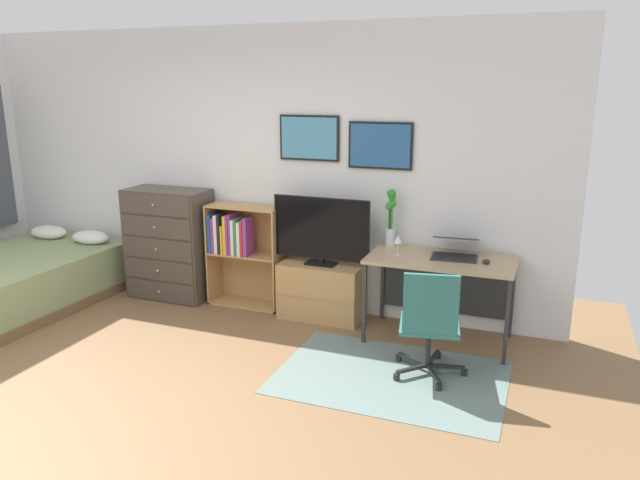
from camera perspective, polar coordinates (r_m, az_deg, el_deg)
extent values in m
plane|color=brown|center=(4.55, -20.93, -14.90)|extent=(7.20, 7.20, 0.00)
cube|color=white|center=(6.04, -6.61, 6.75)|extent=(6.12, 0.06, 2.70)
cube|color=black|center=(5.68, -1.02, 9.64)|extent=(0.59, 0.02, 0.42)
cube|color=#4C93B7|center=(5.67, -1.07, 9.63)|extent=(0.55, 0.01, 0.38)
cube|color=black|center=(5.47, 5.73, 8.88)|extent=(0.59, 0.02, 0.42)
cube|color=#285B93|center=(5.45, 5.69, 8.87)|extent=(0.55, 0.01, 0.38)
cube|color=slate|center=(4.73, 6.71, -12.70)|extent=(1.70, 1.20, 0.01)
cube|color=brown|center=(6.80, -26.47, -5.10)|extent=(1.39, 1.97, 0.10)
cube|color=#8C9E6B|center=(6.73, -26.71, -3.09)|extent=(1.35, 1.93, 0.40)
ellipsoid|color=white|center=(7.34, -24.28, 0.68)|extent=(0.45, 0.29, 0.14)
ellipsoid|color=white|center=(6.93, -20.88, 0.25)|extent=(0.45, 0.29, 0.14)
cube|color=#4C4238|center=(6.38, -14.04, -0.34)|extent=(0.85, 0.42, 1.13)
cube|color=#493F35|center=(6.35, -14.91, -4.72)|extent=(0.81, 0.01, 0.20)
sphere|color=#A59E8C|center=(6.33, -14.99, -4.76)|extent=(0.03, 0.03, 0.03)
cube|color=#493F35|center=(6.28, -15.04, -2.79)|extent=(0.81, 0.01, 0.20)
sphere|color=#A59E8C|center=(6.27, -15.13, -2.83)|extent=(0.03, 0.03, 0.03)
cube|color=#493F35|center=(6.22, -15.17, -0.82)|extent=(0.81, 0.01, 0.20)
sphere|color=#A59E8C|center=(6.20, -15.26, -0.85)|extent=(0.03, 0.03, 0.03)
cube|color=#493F35|center=(6.16, -15.31, 1.19)|extent=(0.81, 0.01, 0.20)
sphere|color=#A59E8C|center=(6.15, -15.40, 1.16)|extent=(0.03, 0.03, 0.03)
cube|color=#493F35|center=(6.12, -15.45, 3.24)|extent=(0.81, 0.01, 0.20)
sphere|color=#A59E8C|center=(6.10, -15.54, 3.21)|extent=(0.03, 0.03, 0.03)
cube|color=tan|center=(6.19, -10.02, -1.16)|extent=(0.02, 0.30, 1.01)
cube|color=tan|center=(5.85, -3.87, -1.88)|extent=(0.02, 0.30, 1.01)
cube|color=tan|center=(6.17, -6.89, -5.96)|extent=(0.75, 0.30, 0.02)
cube|color=tan|center=(6.01, -7.04, -1.33)|extent=(0.71, 0.30, 0.02)
cube|color=tan|center=(5.90, -7.18, 3.14)|extent=(0.71, 0.30, 0.02)
cube|color=tan|center=(6.14, -6.39, -1.16)|extent=(0.75, 0.01, 1.01)
cube|color=#1E519E|center=(6.09, -9.97, 0.75)|extent=(0.03, 0.22, 0.39)
cube|color=#8C388C|center=(6.08, -9.68, 0.57)|extent=(0.03, 0.22, 0.35)
cube|color=white|center=(6.05, -9.43, 0.67)|extent=(0.04, 0.21, 0.38)
cube|color=black|center=(6.01, -9.25, 0.67)|extent=(0.03, 0.17, 0.40)
cube|color=gold|center=(6.02, -8.91, 0.14)|extent=(0.02, 0.19, 0.28)
cube|color=gold|center=(6.01, -8.58, 0.61)|extent=(0.03, 0.22, 0.38)
cube|color=#8C388C|center=(5.98, -8.40, 0.60)|extent=(0.02, 0.20, 0.39)
cube|color=#8C388C|center=(5.97, -8.17, 0.62)|extent=(0.02, 0.20, 0.40)
cube|color=white|center=(5.96, -7.89, 0.37)|extent=(0.03, 0.20, 0.35)
cube|color=#2D8C4C|center=(5.93, -7.69, 0.33)|extent=(0.02, 0.17, 0.36)
cube|color=white|center=(5.93, -7.33, 0.23)|extent=(0.03, 0.20, 0.33)
cube|color=red|center=(5.91, -7.08, 0.20)|extent=(0.02, 0.19, 0.34)
cube|color=#8C388C|center=(5.88, -6.80, 0.34)|extent=(0.04, 0.18, 0.38)
cube|color=tan|center=(5.71, 0.17, -4.82)|extent=(0.78, 0.40, 0.53)
cube|color=tan|center=(5.53, -0.59, -5.47)|extent=(0.78, 0.01, 0.02)
cube|color=black|center=(5.61, 0.10, -2.22)|extent=(0.28, 0.16, 0.02)
cube|color=black|center=(5.60, 0.10, -1.88)|extent=(0.06, 0.04, 0.05)
cube|color=black|center=(5.52, 0.10, 1.10)|extent=(0.93, 0.02, 0.58)
cube|color=black|center=(5.51, 0.06, 1.08)|extent=(0.90, 0.01, 0.55)
cube|color=tan|center=(5.18, 11.41, -1.85)|extent=(1.22, 0.64, 0.03)
cube|color=#2D2D30|center=(5.15, 4.20, -6.03)|extent=(0.03, 0.03, 0.71)
cube|color=#2D2D30|center=(4.96, 17.27, -7.49)|extent=(0.03, 0.03, 0.71)
cube|color=#2D2D30|center=(5.68, 5.95, -4.07)|extent=(0.03, 0.03, 0.71)
cube|color=#2D2D30|center=(5.51, 17.74, -5.30)|extent=(0.03, 0.03, 0.71)
cube|color=#2D2D30|center=(5.57, 11.80, -4.29)|extent=(1.16, 0.02, 0.50)
cylinder|color=#232326|center=(4.83, 13.50, -12.11)|extent=(0.05, 0.05, 0.05)
cube|color=#232326|center=(4.81, 11.83, -11.63)|extent=(0.28, 0.08, 0.02)
cylinder|color=#232326|center=(5.06, 11.12, -10.69)|extent=(0.05, 0.05, 0.05)
cube|color=#232326|center=(4.92, 10.65, -10.91)|extent=(0.06, 0.28, 0.02)
cylinder|color=#232326|center=(4.97, 7.46, -11.03)|extent=(0.05, 0.05, 0.05)
cube|color=#232326|center=(4.88, 8.78, -11.08)|extent=(0.27, 0.14, 0.02)
cylinder|color=#232326|center=(4.68, 7.25, -12.76)|extent=(0.05, 0.05, 0.05)
cube|color=#232326|center=(4.73, 8.72, -11.94)|extent=(0.21, 0.23, 0.02)
cylinder|color=#232326|center=(4.59, 11.20, -13.51)|extent=(0.05, 0.05, 0.05)
cube|color=#232326|center=(4.68, 10.66, -12.30)|extent=(0.16, 0.26, 0.02)
cylinder|color=#232326|center=(4.73, 10.22, -9.77)|extent=(0.04, 0.04, 0.30)
cube|color=#2D6B66|center=(4.67, 10.31, -7.93)|extent=(0.52, 0.52, 0.03)
cube|color=#2D6B66|center=(4.39, 10.45, -6.02)|extent=(0.40, 0.11, 0.45)
cube|color=#333338|center=(5.19, 12.58, -1.62)|extent=(0.40, 0.29, 0.01)
cube|color=black|center=(5.18, 12.58, -1.56)|extent=(0.38, 0.26, 0.00)
cube|color=#333338|center=(5.31, 12.78, 0.14)|extent=(0.40, 0.27, 0.07)
cube|color=black|center=(5.31, 12.78, 0.14)|extent=(0.38, 0.25, 0.06)
ellipsoid|color=#262628|center=(5.11, 15.46, -1.96)|extent=(0.06, 0.10, 0.03)
cylinder|color=silver|center=(5.47, 6.66, 0.27)|extent=(0.09, 0.09, 0.16)
cylinder|color=#3D8438|center=(5.43, 6.83, 1.66)|extent=(0.01, 0.01, 0.34)
sphere|color=#308B2C|center=(5.40, 6.88, 3.41)|extent=(0.07, 0.07, 0.07)
cylinder|color=#3D8438|center=(5.44, 6.78, 2.01)|extent=(0.01, 0.01, 0.40)
sphere|color=#308B2C|center=(5.40, 6.84, 4.09)|extent=(0.07, 0.07, 0.07)
cylinder|color=#3D8438|center=(5.44, 6.65, 2.17)|extent=(0.01, 0.01, 0.43)
sphere|color=#308B2C|center=(5.40, 6.71, 4.40)|extent=(0.07, 0.07, 0.07)
cylinder|color=#3D8438|center=(5.43, 6.53, 1.56)|extent=(0.01, 0.01, 0.32)
sphere|color=#308B2C|center=(5.40, 6.57, 3.21)|extent=(0.07, 0.07, 0.07)
cylinder|color=#3D8438|center=(5.41, 6.77, 2.16)|extent=(0.01, 0.01, 0.44)
sphere|color=#308B2C|center=(5.37, 6.84, 4.45)|extent=(0.07, 0.07, 0.07)
cylinder|color=silver|center=(5.20, 7.36, -1.40)|extent=(0.06, 0.06, 0.01)
cylinder|color=silver|center=(5.18, 7.38, -0.84)|extent=(0.01, 0.01, 0.10)
cone|color=silver|center=(5.16, 7.41, 0.09)|extent=(0.07, 0.07, 0.07)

